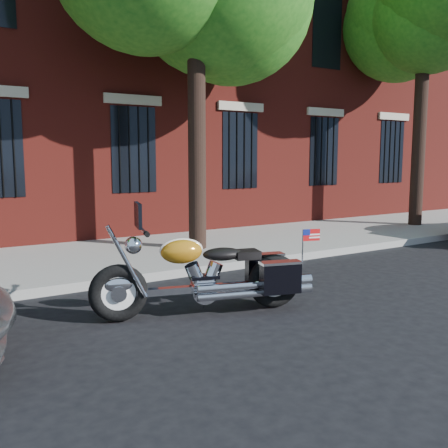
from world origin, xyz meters
TOP-DOWN VIEW (x-y plane):
  - ground at (0.00, 0.00)m, footprint 120.00×120.00m
  - curb at (0.00, 1.38)m, footprint 40.00×0.16m
  - sidewalk at (0.00, 3.26)m, footprint 40.00×3.60m
  - building at (0.00, 10.06)m, footprint 26.00×10.08m
  - tree_right at (7.42, 2.96)m, footprint 4.12×3.92m
  - motorcycle at (-1.27, -0.67)m, footprint 2.75×1.32m

SIDE VIEW (x-z plane):
  - ground at x=0.00m, z-range 0.00..0.00m
  - curb at x=0.00m, z-range 0.00..0.15m
  - sidewalk at x=0.00m, z-range 0.00..0.15m
  - motorcycle at x=-1.27m, z-range -0.24..1.23m
  - building at x=0.00m, z-range 0.00..12.00m
  - tree_right at x=7.42m, z-range 1.91..10.45m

